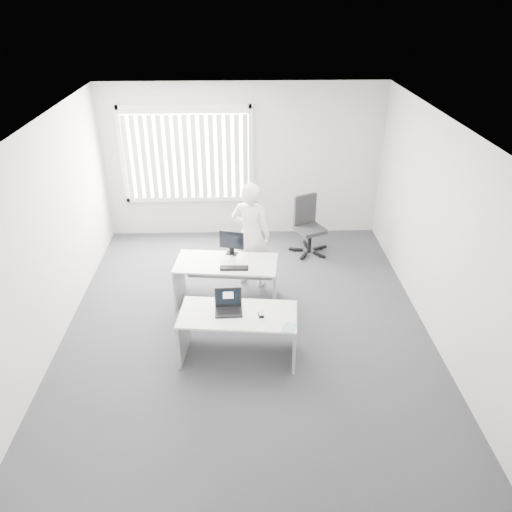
{
  "coord_description": "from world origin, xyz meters",
  "views": [
    {
      "loc": [
        -0.05,
        -5.69,
        4.22
      ],
      "look_at": [
        0.14,
        0.15,
        1.02
      ],
      "focal_mm": 35.0,
      "sensor_mm": 36.0,
      "label": 1
    }
  ],
  "objects_px": {
    "office_chair": "(308,235)",
    "monitor": "(232,243)",
    "desk_far": "(227,273)",
    "laptop": "(228,304)",
    "desk_near": "(238,326)",
    "person": "(251,235)"
  },
  "relations": [
    {
      "from": "office_chair",
      "to": "monitor",
      "type": "bearing_deg",
      "value": -160.03
    },
    {
      "from": "office_chair",
      "to": "monitor",
      "type": "xyz_separation_m",
      "value": [
        -1.33,
        -1.29,
        0.54
      ]
    },
    {
      "from": "desk_far",
      "to": "laptop",
      "type": "height_order",
      "value": "laptop"
    },
    {
      "from": "desk_near",
      "to": "person",
      "type": "relative_size",
      "value": 0.89
    },
    {
      "from": "person",
      "to": "laptop",
      "type": "relative_size",
      "value": 5.09
    },
    {
      "from": "person",
      "to": "laptop",
      "type": "bearing_deg",
      "value": 100.33
    },
    {
      "from": "monitor",
      "to": "desk_near",
      "type": "bearing_deg",
      "value": -70.21
    },
    {
      "from": "monitor",
      "to": "laptop",
      "type": "bearing_deg",
      "value": -74.52
    },
    {
      "from": "office_chair",
      "to": "monitor",
      "type": "relative_size",
      "value": 2.77
    },
    {
      "from": "person",
      "to": "desk_far",
      "type": "bearing_deg",
      "value": 75.0
    },
    {
      "from": "laptop",
      "to": "monitor",
      "type": "bearing_deg",
      "value": 87.4
    },
    {
      "from": "laptop",
      "to": "desk_near",
      "type": "bearing_deg",
      "value": -11.29
    },
    {
      "from": "desk_far",
      "to": "laptop",
      "type": "relative_size",
      "value": 4.61
    },
    {
      "from": "office_chair",
      "to": "person",
      "type": "distance_m",
      "value": 1.55
    },
    {
      "from": "person",
      "to": "monitor",
      "type": "bearing_deg",
      "value": 62.7
    },
    {
      "from": "desk_far",
      "to": "office_chair",
      "type": "height_order",
      "value": "office_chair"
    },
    {
      "from": "desk_near",
      "to": "desk_far",
      "type": "distance_m",
      "value": 1.28
    },
    {
      "from": "desk_near",
      "to": "office_chair",
      "type": "relative_size",
      "value": 1.47
    },
    {
      "from": "monitor",
      "to": "office_chair",
      "type": "bearing_deg",
      "value": 60.7
    },
    {
      "from": "office_chair",
      "to": "person",
      "type": "height_order",
      "value": "person"
    },
    {
      "from": "desk_near",
      "to": "monitor",
      "type": "bearing_deg",
      "value": 99.18
    },
    {
      "from": "desk_near",
      "to": "desk_far",
      "type": "height_order",
      "value": "desk_far"
    }
  ]
}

